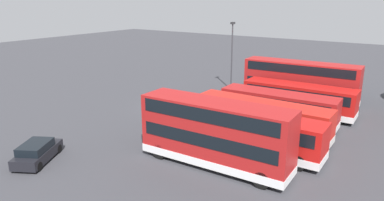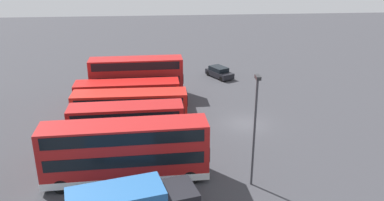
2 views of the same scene
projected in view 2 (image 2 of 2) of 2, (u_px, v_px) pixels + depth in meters
name	position (u px, v px, depth m)	size (l,w,h in m)	color
ground_plane	(244.00, 124.00, 38.32)	(140.00, 140.00, 0.00)	#38383D
bus_double_decker_near_end	(126.00, 151.00, 28.01)	(3.08, 12.03, 4.55)	#A51919
bus_single_deck_second	(116.00, 139.00, 31.58)	(2.83, 10.77, 2.95)	#B71411
bus_single_deck_third	(127.00, 119.00, 35.32)	(2.89, 10.41, 2.95)	#A51919
bus_single_deck_fourth	(130.00, 105.00, 38.61)	(2.68, 11.32, 2.95)	red
bus_single_deck_fifth	(128.00, 94.00, 41.65)	(2.78, 11.12, 2.95)	#B71411
bus_double_decker_sixth	(137.00, 76.00, 44.73)	(2.86, 10.66, 4.55)	#A51919
car_hatchback_silver	(219.00, 72.00, 52.14)	(4.47, 3.56, 1.43)	black
lamp_post_tall	(255.00, 124.00, 26.62)	(0.70, 0.30, 8.28)	#38383D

